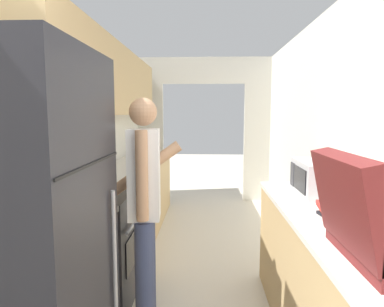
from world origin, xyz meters
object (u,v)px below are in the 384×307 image
(range_oven, at_px, (95,247))
(microwave, at_px, (323,178))
(refrigerator, at_px, (21,248))
(book_stack, at_px, (338,212))
(person, at_px, (145,209))
(suitcase, at_px, (380,228))

(range_oven, xyz_separation_m, microwave, (1.80, 0.01, 0.58))
(refrigerator, height_order, book_stack, refrigerator)
(refrigerator, relative_size, book_stack, 5.67)
(refrigerator, distance_m, person, 0.90)
(microwave, relative_size, book_stack, 1.59)
(person, bearing_deg, microwave, -79.73)
(range_oven, height_order, suitcase, suitcase)
(refrigerator, bearing_deg, microwave, 32.96)
(suitcase, distance_m, book_stack, 0.62)
(range_oven, distance_m, suitcase, 2.11)
(refrigerator, height_order, person, refrigerator)
(suitcase, bearing_deg, refrigerator, 177.94)
(range_oven, relative_size, suitcase, 1.79)
(suitcase, bearing_deg, person, 144.16)
(person, relative_size, microwave, 3.20)
(range_oven, distance_m, microwave, 1.90)
(person, xyz_separation_m, book_stack, (1.22, -0.23, 0.07))
(refrigerator, height_order, microwave, refrigerator)
(refrigerator, bearing_deg, range_oven, 92.03)
(range_oven, bearing_deg, person, -36.41)
(refrigerator, bearing_deg, suitcase, -2.06)
(person, bearing_deg, book_stack, -105.71)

